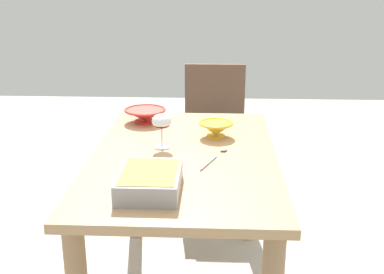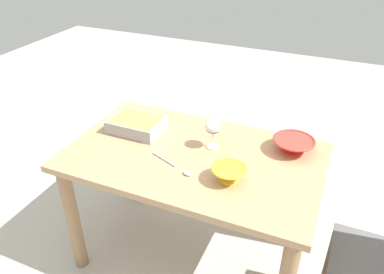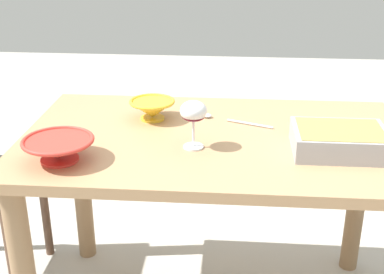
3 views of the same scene
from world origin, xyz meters
TOP-DOWN VIEW (x-y plane):
  - ground_plane at (0.00, 0.00)m, footprint 8.00×8.00m
  - dining_table at (0.00, 0.00)m, footprint 1.30×0.79m
  - wine_glass at (-0.07, -0.10)m, footprint 0.09×0.09m
  - casserole_dish at (0.39, -0.10)m, footprint 0.29×0.22m
  - mixing_bowl at (-0.23, 0.14)m, footprint 0.17×0.17m
  - small_bowl at (-0.46, -0.23)m, footprint 0.22×0.22m
  - serving_spoon at (0.02, 0.15)m, footprint 0.27×0.12m

SIDE VIEW (x-z plane):
  - ground_plane at x=0.00m, z-range 0.00..0.00m
  - dining_table at x=0.00m, z-range 0.24..0.98m
  - serving_spoon at x=0.02m, z-range 0.74..0.75m
  - small_bowl at x=-0.46m, z-range 0.74..0.82m
  - casserole_dish at x=0.39m, z-range 0.74..0.82m
  - mixing_bowl at x=-0.23m, z-range 0.74..0.82m
  - wine_glass at x=-0.07m, z-range 0.78..0.93m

